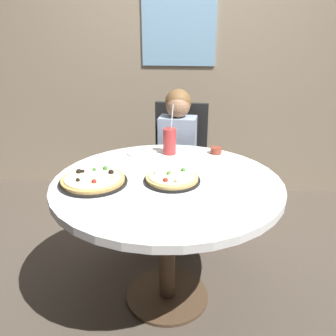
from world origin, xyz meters
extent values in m
plane|color=#4C4238|center=(0.00, 0.00, 0.00)|extent=(8.00, 8.00, 0.00)
cube|color=gray|center=(0.00, 1.62, 1.45)|extent=(5.20, 0.12, 2.90)
cube|color=#8CBFE5|center=(-0.05, 1.56, 1.50)|extent=(0.62, 0.02, 0.70)
cylinder|color=white|center=(0.00, 0.00, 0.73)|extent=(1.19, 1.19, 0.04)
cylinder|color=#4C3826|center=(0.00, 0.00, 0.36)|extent=(0.09, 0.09, 0.69)
cylinder|color=#4C3826|center=(0.00, 0.00, 0.01)|extent=(0.48, 0.48, 0.02)
cube|color=black|center=(0.00, 0.81, 0.43)|extent=(0.43, 0.43, 0.04)
cube|color=black|center=(0.01, 0.99, 0.69)|extent=(0.40, 0.07, 0.52)
cylinder|color=black|center=(-0.18, 0.66, 0.21)|extent=(0.04, 0.04, 0.41)
cylinder|color=black|center=(0.16, 0.63, 0.21)|extent=(0.04, 0.04, 0.41)
cylinder|color=black|center=(-0.16, 0.99, 0.21)|extent=(0.04, 0.04, 0.41)
cylinder|color=black|center=(0.18, 0.97, 0.21)|extent=(0.04, 0.04, 0.41)
cube|color=#3F4766|center=(-0.01, 0.65, 0.23)|extent=(0.27, 0.34, 0.45)
cube|color=#8C9EB7|center=(0.00, 0.79, 0.67)|extent=(0.27, 0.18, 0.44)
sphere|color=#997051|center=(0.00, 0.79, 0.97)|extent=(0.17, 0.17, 0.17)
sphere|color=brown|center=(0.00, 0.81, 0.99)|extent=(0.18, 0.18, 0.18)
cylinder|color=black|center=(0.03, -0.01, 0.76)|extent=(0.29, 0.29, 0.01)
cylinder|color=#D8B266|center=(0.03, -0.01, 0.77)|extent=(0.27, 0.27, 0.02)
cylinder|color=beige|center=(0.03, -0.01, 0.78)|extent=(0.24, 0.24, 0.01)
sphere|color=beige|center=(-0.06, 0.01, 0.79)|extent=(0.02, 0.02, 0.02)
sphere|color=#B2231E|center=(0.00, -0.08, 0.79)|extent=(0.02, 0.02, 0.02)
sphere|color=beige|center=(0.02, 0.03, 0.79)|extent=(0.03, 0.03, 0.03)
sphere|color=#387F33|center=(0.08, 0.06, 0.79)|extent=(0.02, 0.02, 0.02)
sphere|color=#387F33|center=(0.01, 0.01, 0.79)|extent=(0.02, 0.02, 0.02)
sphere|color=beige|center=(0.06, -0.09, 0.79)|extent=(0.03, 0.03, 0.03)
cylinder|color=black|center=(-0.37, -0.07, 0.76)|extent=(0.35, 0.35, 0.01)
cylinder|color=tan|center=(-0.37, -0.07, 0.77)|extent=(0.32, 0.32, 0.02)
cylinder|color=beige|center=(-0.37, -0.07, 0.78)|extent=(0.28, 0.28, 0.01)
sphere|color=black|center=(-0.29, -0.01, 0.79)|extent=(0.03, 0.03, 0.03)
sphere|color=black|center=(-0.46, -0.02, 0.79)|extent=(0.03, 0.03, 0.03)
sphere|color=black|center=(-0.43, -0.12, 0.79)|extent=(0.02, 0.02, 0.02)
sphere|color=#387F33|center=(-0.39, 0.02, 0.79)|extent=(0.02, 0.02, 0.02)
sphere|color=beige|center=(-0.26, -0.07, 0.79)|extent=(0.02, 0.02, 0.02)
sphere|color=#387F33|center=(-0.33, 0.04, 0.79)|extent=(0.03, 0.03, 0.03)
sphere|color=#387F33|center=(-0.29, 0.00, 0.79)|extent=(0.02, 0.02, 0.02)
sphere|color=black|center=(-0.44, -0.01, 0.79)|extent=(0.02, 0.02, 0.02)
sphere|color=#B2231E|center=(-0.34, -0.13, 0.79)|extent=(0.02, 0.02, 0.02)
cylinder|color=#B73333|center=(-0.02, 0.41, 0.83)|extent=(0.08, 0.08, 0.16)
cylinder|color=white|center=(-0.01, 0.41, 0.95)|extent=(0.03, 0.02, 0.22)
cylinder|color=brown|center=(0.26, 0.44, 0.77)|extent=(0.07, 0.07, 0.04)
cylinder|color=white|center=(-0.19, 0.39, 0.76)|extent=(0.18, 0.18, 0.01)
camera|label=1|loc=(0.17, -1.71, 1.51)|focal=39.12mm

